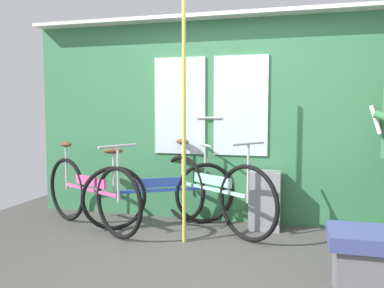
{
  "coord_description": "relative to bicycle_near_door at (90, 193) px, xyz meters",
  "views": [
    {
      "loc": [
        0.79,
        -3.1,
        1.27
      ],
      "look_at": [
        -0.26,
        0.8,
        0.92
      ],
      "focal_mm": 37.67,
      "sensor_mm": 36.0,
      "label": 1
    }
  ],
  "objects": [
    {
      "name": "train_door_wall",
      "position": [
        1.34,
        0.7,
        0.82
      ],
      "size": [
        4.67,
        0.28,
        2.3
      ],
      "color": "#387A4C",
      "rests_on": "ground_plane"
    },
    {
      "name": "trash_bin_by_wall",
      "position": [
        1.79,
        0.48,
        -0.07
      ],
      "size": [
        0.32,
        0.28,
        0.62
      ],
      "primitive_type": "cube",
      "color": "gray",
      "rests_on": "ground_plane"
    },
    {
      "name": "bench_seat_corner",
      "position": [
        2.69,
        -0.91,
        -0.14
      ],
      "size": [
        0.7,
        0.44,
        0.45
      ],
      "color": "#3D477F",
      "rests_on": "ground_plane"
    },
    {
      "name": "bicycle_near_door",
      "position": [
        0.0,
        0.0,
        0.0
      ],
      "size": [
        1.51,
        0.84,
        0.93
      ],
      "rotation": [
        0.0,
        0.0,
        -0.49
      ],
      "color": "black",
      "rests_on": "ground_plane"
    },
    {
      "name": "bicycle_leaning_behind",
      "position": [
        0.69,
        0.25,
        -0.02
      ],
      "size": [
        1.48,
        0.88,
        0.89
      ],
      "rotation": [
        0.0,
        0.0,
        0.52
      ],
      "color": "black",
      "rests_on": "ground_plane"
    },
    {
      "name": "ground_plane",
      "position": [
        1.35,
        -0.69,
        -0.4
      ],
      "size": [
        5.67,
        4.38,
        0.04
      ],
      "primitive_type": "cube",
      "color": "#474442"
    },
    {
      "name": "handrail_pole",
      "position": [
        1.09,
        -0.17,
        0.75
      ],
      "size": [
        0.04,
        0.04,
        2.26
      ],
      "primitive_type": "cylinder",
      "color": "#C6C14C",
      "rests_on": "ground_plane"
    },
    {
      "name": "bicycle_by_pole",
      "position": [
        1.26,
        0.3,
        0.01
      ],
      "size": [
        1.46,
        1.01,
        0.96
      ],
      "rotation": [
        0.0,
        0.0,
        -0.6
      ],
      "color": "black",
      "rests_on": "ground_plane"
    }
  ]
}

